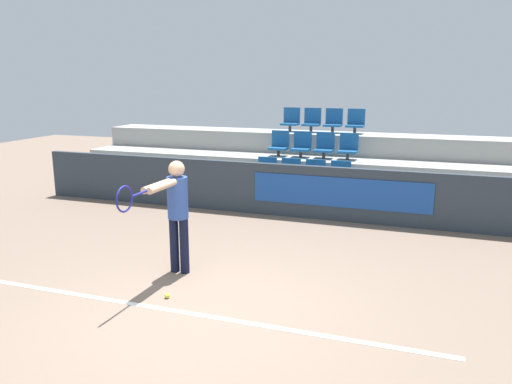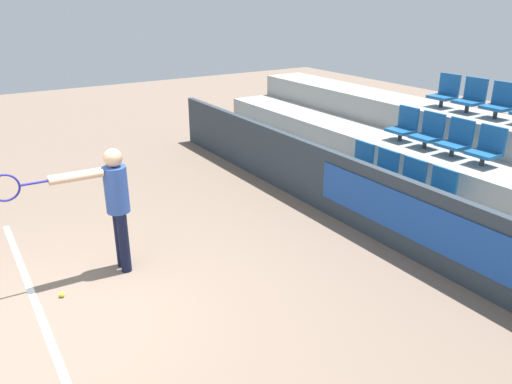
# 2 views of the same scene
# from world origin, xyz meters

# --- Properties ---
(ground_plane) EXTENTS (30.00, 30.00, 0.00)m
(ground_plane) POSITION_xyz_m (0.00, 0.00, 0.00)
(ground_plane) COLOR #7A6656
(court_baseline) EXTENTS (5.97, 0.08, 0.01)m
(court_baseline) POSITION_xyz_m (0.00, -0.14, 0.00)
(court_baseline) COLOR white
(court_baseline) RESTS_ON ground
(barrier_wall) EXTENTS (11.69, 0.14, 1.06)m
(barrier_wall) POSITION_xyz_m (0.02, 4.40, 0.53)
(barrier_wall) COLOR #2D3842
(barrier_wall) RESTS_ON ground
(bleacher_tier_front) EXTENTS (11.29, 0.99, 0.48)m
(bleacher_tier_front) POSITION_xyz_m (0.00, 4.98, 0.24)
(bleacher_tier_front) COLOR #9E9E99
(bleacher_tier_front) RESTS_ON ground
(bleacher_tier_middle) EXTENTS (11.29, 0.99, 0.96)m
(bleacher_tier_middle) POSITION_xyz_m (0.00, 5.97, 0.48)
(bleacher_tier_middle) COLOR #9E9E99
(bleacher_tier_middle) RESTS_ON ground
(bleacher_tier_back) EXTENTS (11.29, 0.99, 1.44)m
(bleacher_tier_back) POSITION_xyz_m (0.00, 6.95, 0.72)
(bleacher_tier_back) COLOR #9E9E99
(bleacher_tier_back) RESTS_ON ground
(stadium_chair_0) EXTENTS (0.42, 0.37, 0.58)m
(stadium_chair_0) POSITION_xyz_m (-0.80, 5.10, 0.75)
(stadium_chair_0) COLOR #333333
(stadium_chair_0) RESTS_ON bleacher_tier_front
(stadium_chair_1) EXTENTS (0.42, 0.37, 0.58)m
(stadium_chair_1) POSITION_xyz_m (-0.27, 5.10, 0.75)
(stadium_chair_1) COLOR #333333
(stadium_chair_1) RESTS_ON bleacher_tier_front
(stadium_chair_2) EXTENTS (0.42, 0.37, 0.58)m
(stadium_chair_2) POSITION_xyz_m (0.27, 5.10, 0.75)
(stadium_chair_2) COLOR #333333
(stadium_chair_2) RESTS_ON bleacher_tier_front
(stadium_chair_3) EXTENTS (0.42, 0.37, 0.58)m
(stadium_chair_3) POSITION_xyz_m (0.80, 5.10, 0.75)
(stadium_chair_3) COLOR #333333
(stadium_chair_3) RESTS_ON bleacher_tier_front
(stadium_chair_4) EXTENTS (0.42, 0.37, 0.58)m
(stadium_chair_4) POSITION_xyz_m (-0.80, 6.09, 1.22)
(stadium_chair_4) COLOR #333333
(stadium_chair_4) RESTS_ON bleacher_tier_middle
(stadium_chair_5) EXTENTS (0.42, 0.37, 0.58)m
(stadium_chair_5) POSITION_xyz_m (-0.27, 6.09, 1.22)
(stadium_chair_5) COLOR #333333
(stadium_chair_5) RESTS_ON bleacher_tier_middle
(stadium_chair_6) EXTENTS (0.42, 0.37, 0.58)m
(stadium_chair_6) POSITION_xyz_m (0.27, 6.09, 1.22)
(stadium_chair_6) COLOR #333333
(stadium_chair_6) RESTS_ON bleacher_tier_middle
(stadium_chair_7) EXTENTS (0.42, 0.37, 0.58)m
(stadium_chair_7) POSITION_xyz_m (0.80, 6.09, 1.22)
(stadium_chair_7) COLOR #333333
(stadium_chair_7) RESTS_ON bleacher_tier_middle
(stadium_chair_8) EXTENTS (0.42, 0.37, 0.58)m
(stadium_chair_8) POSITION_xyz_m (-0.80, 7.07, 1.70)
(stadium_chair_8) COLOR #333333
(stadium_chair_8) RESTS_ON bleacher_tier_back
(stadium_chair_9) EXTENTS (0.42, 0.37, 0.58)m
(stadium_chair_9) POSITION_xyz_m (-0.27, 7.07, 1.70)
(stadium_chair_9) COLOR #333333
(stadium_chair_9) RESTS_ON bleacher_tier_back
(stadium_chair_10) EXTENTS (0.42, 0.37, 0.58)m
(stadium_chair_10) POSITION_xyz_m (0.27, 7.07, 1.70)
(stadium_chair_10) COLOR #333333
(stadium_chair_10) RESTS_ON bleacher_tier_back
(tennis_player) EXTENTS (0.29, 1.51, 1.62)m
(tennis_player) POSITION_xyz_m (-0.78, 0.92, 0.99)
(tennis_player) COLOR black
(tennis_player) RESTS_ON ground
(tennis_ball) EXTENTS (0.07, 0.07, 0.07)m
(tennis_ball) POSITION_xyz_m (-0.52, 0.15, 0.03)
(tennis_ball) COLOR #CCDB33
(tennis_ball) RESTS_ON ground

